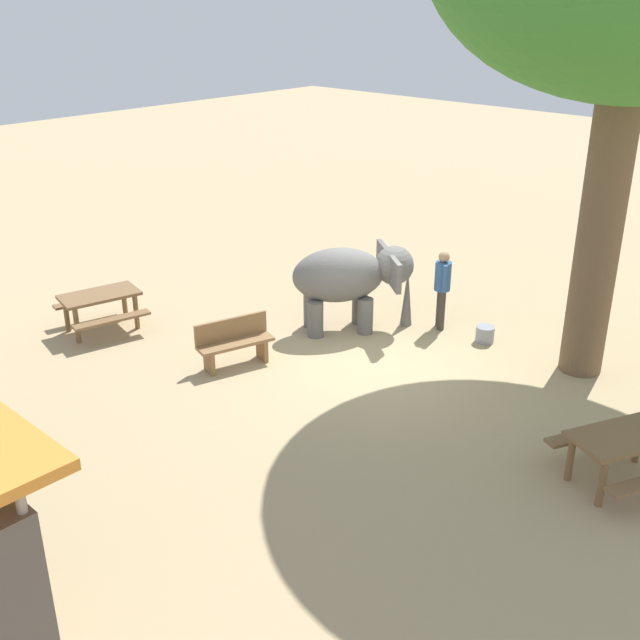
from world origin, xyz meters
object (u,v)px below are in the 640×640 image
Objects in this scene: picnic_table_near at (624,446)px; feed_bucket at (485,334)px; elephant at (351,278)px; wooden_bench at (234,341)px; picnic_table_far at (100,303)px; person_handler at (442,284)px.

picnic_table_near reaches higher than feed_bucket.
elephant is 2.77m from wooden_bench.
elephant reaches higher than picnic_table_far.
wooden_bench is at bearing -153.01° from elephant.
picnic_table_far is at bearing 171.15° from elephant.
person_handler is 6.79m from picnic_table_far.
feed_bucket is at bearing -38.49° from picnic_table_far.
picnic_table_near is (-4.87, 2.69, -0.36)m from person_handler.
wooden_bench is 4.86m from feed_bucket.
picnic_table_far is (3.59, 3.44, -0.50)m from elephant.
feed_bucket is (-5.92, -4.74, -0.43)m from picnic_table_far.
person_handler is at bearing 2.01° from feed_bucket.
picnic_table_near and picnic_table_far have the same top height.
person_handler is at bearing -33.30° from picnic_table_far.
person_handler is 1.30m from feed_bucket.
elephant is 1.44× the size of person_handler.
wooden_bench is at bearing 54.57° from feed_bucket.
elephant is at bearing 102.13° from picnic_table_near.
elephant is 2.82m from feed_bucket.
picnic_table_far is (3.10, 0.79, 0.12)m from wooden_bench.
wooden_bench is at bearing -62.95° from picnic_table_far.
elephant is at bearing 29.21° from feed_bucket.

